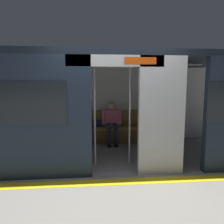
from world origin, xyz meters
The scene contains 9 objects.
ground_plane centered at (0.00, 0.00, 0.00)m, with size 60.00×60.00×0.00m, color gray.
platform_edge_strip centered at (0.00, 0.30, 0.00)m, with size 8.00×0.24×0.01m, color yellow.
train_car centered at (0.05, -1.18, 1.52)m, with size 6.40×2.72×2.32m.
bench_seat centered at (0.00, -2.21, 0.37)m, with size 2.82×0.44×0.48m.
person_seated centered at (-0.13, -2.15, 0.69)m, with size 0.55×0.68×1.21m.
handbag centered at (0.22, -2.27, 0.56)m, with size 0.26×0.15×0.17m.
book centered at (-0.47, -2.29, 0.49)m, with size 0.15×0.22×0.03m, color #33723F.
grab_pole_door centered at (0.37, -0.52, 1.09)m, with size 0.04×0.04×2.18m, color silver.
grab_pole_far centered at (-0.37, -0.57, 1.09)m, with size 0.04×0.04×2.18m, color silver.
Camera 1 is at (0.38, 3.72, 1.69)m, focal length 33.42 mm.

